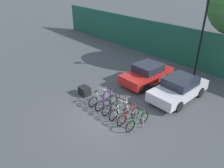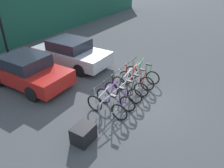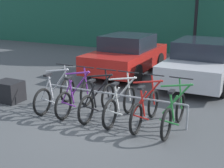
% 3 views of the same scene
% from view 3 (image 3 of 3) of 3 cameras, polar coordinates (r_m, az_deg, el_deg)
% --- Properties ---
extents(ground_plane, '(120.00, 120.00, 0.00)m').
position_cam_3_polar(ground_plane, '(6.92, -3.50, -7.54)').
color(ground_plane, '#424447').
extents(hoarding_wall, '(36.00, 0.16, 3.14)m').
position_cam_3_polar(hoarding_wall, '(15.38, 14.63, 10.95)').
color(hoarding_wall, '#19513D').
rests_on(hoarding_wall, ground).
extents(bike_rack, '(3.56, 0.04, 0.57)m').
position_cam_3_polar(bike_rack, '(7.25, 0.04, -2.32)').
color(bike_rack, gray).
rests_on(bike_rack, ground).
extents(bicycle_silver, '(0.68, 1.71, 1.05)m').
position_cam_3_polar(bicycle_silver, '(7.92, -10.28, -1.81)').
color(bicycle_silver, black).
rests_on(bicycle_silver, ground).
extents(bicycle_purple, '(0.68, 1.71, 1.05)m').
position_cam_3_polar(bicycle_purple, '(7.59, -6.62, -2.44)').
color(bicycle_purple, black).
rests_on(bicycle_purple, ground).
extents(bicycle_black, '(0.68, 1.71, 1.05)m').
position_cam_3_polar(bicycle_black, '(7.29, -2.65, -3.11)').
color(bicycle_black, black).
rests_on(bicycle_black, ground).
extents(bicycle_white, '(0.68, 1.71, 1.05)m').
position_cam_3_polar(bicycle_white, '(7.04, 1.50, -3.80)').
color(bicycle_white, black).
rests_on(bicycle_white, ground).
extents(bicycle_red, '(0.68, 1.71, 1.05)m').
position_cam_3_polar(bicycle_red, '(6.83, 6.10, -4.53)').
color(bicycle_red, black).
rests_on(bicycle_red, ground).
extents(bicycle_green, '(0.68, 1.71, 1.05)m').
position_cam_3_polar(bicycle_green, '(6.65, 11.24, -5.32)').
color(bicycle_green, black).
rests_on(bicycle_green, ground).
extents(car_red, '(1.91, 3.93, 1.40)m').
position_cam_3_polar(car_red, '(11.35, 2.74, 5.39)').
color(car_red, red).
rests_on(car_red, ground).
extents(car_silver, '(1.91, 4.16, 1.40)m').
position_cam_3_polar(car_silver, '(10.42, 15.99, 3.85)').
color(car_silver, '#B7B7BC').
rests_on(car_silver, ground).
extents(cargo_crate, '(0.70, 0.56, 0.55)m').
position_cam_3_polar(cargo_crate, '(8.81, -18.32, -1.26)').
color(cargo_crate, black).
rests_on(cargo_crate, ground).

